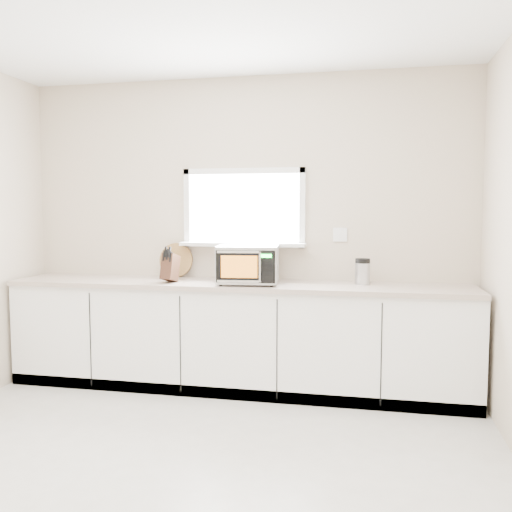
# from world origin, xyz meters

# --- Properties ---
(ground) EXTENTS (4.00, 4.00, 0.00)m
(ground) POSITION_xyz_m (0.00, 0.00, 0.00)
(ground) COLOR beige
(ground) RESTS_ON ground
(back_wall) EXTENTS (4.00, 0.17, 2.70)m
(back_wall) POSITION_xyz_m (0.00, 2.00, 1.36)
(back_wall) COLOR beige
(back_wall) RESTS_ON ground
(cabinets) EXTENTS (3.92, 0.60, 0.88)m
(cabinets) POSITION_xyz_m (0.00, 1.70, 0.44)
(cabinets) COLOR white
(cabinets) RESTS_ON ground
(countertop) EXTENTS (3.92, 0.64, 0.04)m
(countertop) POSITION_xyz_m (0.00, 1.69, 0.90)
(countertop) COLOR beige
(countertop) RESTS_ON cabinets
(microwave) EXTENTS (0.53, 0.44, 0.32)m
(microwave) POSITION_xyz_m (0.12, 1.62, 1.09)
(microwave) COLOR black
(microwave) RESTS_ON countertop
(knife_block) EXTENTS (0.12, 0.22, 0.31)m
(knife_block) POSITION_xyz_m (-0.55, 1.58, 1.05)
(knife_block) COLOR #402517
(knife_block) RESTS_ON countertop
(cutting_board) EXTENTS (0.31, 0.07, 0.31)m
(cutting_board) POSITION_xyz_m (-0.63, 1.94, 1.08)
(cutting_board) COLOR olive
(cutting_board) RESTS_ON countertop
(coffee_grinder) EXTENTS (0.15, 0.15, 0.22)m
(coffee_grinder) POSITION_xyz_m (1.05, 1.79, 1.03)
(coffee_grinder) COLOR #B2B4BA
(coffee_grinder) RESTS_ON countertop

